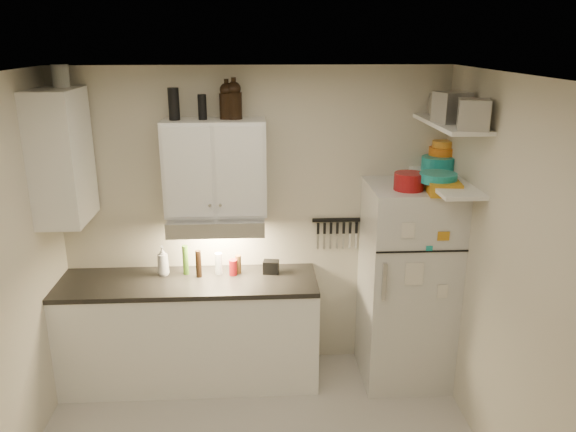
{
  "coord_description": "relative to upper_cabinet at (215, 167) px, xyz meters",
  "views": [
    {
      "loc": [
        0.03,
        -3.02,
        2.81
      ],
      "look_at": [
        0.25,
        0.9,
        1.55
      ],
      "focal_mm": 35.0,
      "sensor_mm": 36.0,
      "label": 1
    }
  ],
  "objects": [
    {
      "name": "ceiling",
      "position": [
        0.3,
        -1.33,
        0.78
      ],
      "size": [
        3.2,
        3.0,
        0.02
      ],
      "primitive_type": "cube",
      "color": "silver",
      "rests_on": "ground"
    },
    {
      "name": "tin_a",
      "position": [
        1.74,
        -0.36,
        0.5
      ],
      "size": [
        0.26,
        0.25,
        0.22
      ],
      "primitive_type": "cube",
      "rotation": [
        0.0,
        0.0,
        0.26
      ],
      "color": "#AAAAAD",
      "rests_on": "shelf_hi"
    },
    {
      "name": "thermos_a",
      "position": [
        -0.08,
        0.01,
        0.47
      ],
      "size": [
        0.09,
        0.09,
        0.19
      ],
      "primitive_type": "cylinder",
      "rotation": [
        0.0,
        0.0,
        -0.4
      ],
      "color": "black",
      "rests_on": "upper_cabinet"
    },
    {
      "name": "range_hood",
      "position": [
        0.0,
        -0.06,
        -0.44
      ],
      "size": [
        0.76,
        0.46,
        0.12
      ],
      "primitive_type": "cube",
      "color": "silver",
      "rests_on": "back_wall"
    },
    {
      "name": "dutch_oven",
      "position": [
        1.47,
        -0.3,
        -0.06
      ],
      "size": [
        0.29,
        0.29,
        0.13
      ],
      "primitive_type": "cylinder",
      "rotation": [
        0.0,
        0.0,
        0.33
      ],
      "color": "maroon",
      "rests_on": "fridge"
    },
    {
      "name": "bowl_yellow",
      "position": [
        1.85,
        0.1,
        0.15
      ],
      "size": [
        0.17,
        0.17,
        0.05
      ],
      "primitive_type": "cylinder",
      "color": "orange",
      "rests_on": "bowl_orange"
    },
    {
      "name": "back_wall",
      "position": [
        0.3,
        0.18,
        -0.53
      ],
      "size": [
        3.2,
        0.02,
        2.6
      ],
      "primitive_type": "cube",
      "color": "beige",
      "rests_on": "ground"
    },
    {
      "name": "countertop",
      "position": [
        -0.25,
        -0.14,
        -0.93
      ],
      "size": [
        2.1,
        0.62,
        0.04
      ],
      "primitive_type": "cube",
      "color": "black",
      "rests_on": "base_cabinet"
    },
    {
      "name": "bowl_teal",
      "position": [
        1.8,
        0.03,
        0.0
      ],
      "size": [
        0.27,
        0.27,
        0.11
      ],
      "primitive_type": "cylinder",
      "color": "teal",
      "rests_on": "shelf_lo"
    },
    {
      "name": "right_wall",
      "position": [
        1.91,
        -1.33,
        -0.53
      ],
      "size": [
        0.02,
        3.0,
        2.6
      ],
      "primitive_type": "cube",
      "color": "beige",
      "rests_on": "ground"
    },
    {
      "name": "side_jar",
      "position": [
        -1.11,
        -0.01,
        0.71
      ],
      "size": [
        0.16,
        0.16,
        0.17
      ],
      "primitive_type": "cylinder",
      "rotation": [
        0.0,
        0.0,
        -0.35
      ],
      "color": "silver",
      "rests_on": "side_cabinet"
    },
    {
      "name": "shelf_lo",
      "position": [
        1.75,
        -0.31,
        -0.07
      ],
      "size": [
        0.3,
        0.95,
        0.03
      ],
      "primitive_type": "cube",
      "color": "white",
      "rests_on": "right_wall"
    },
    {
      "name": "red_jar",
      "position": [
        0.12,
        -0.05,
        -0.84
      ],
      "size": [
        0.07,
        0.07,
        0.13
      ],
      "primitive_type": "cylinder",
      "rotation": [
        0.0,
        0.0,
        -0.12
      ],
      "color": "maroon",
      "rests_on": "countertop"
    },
    {
      "name": "thermos_b",
      "position": [
        -0.29,
        -0.01,
        0.5
      ],
      "size": [
        0.1,
        0.1,
        0.24
      ],
      "primitive_type": "cylinder",
      "rotation": [
        0.0,
        0.0,
        -0.26
      ],
      "color": "black",
      "rests_on": "upper_cabinet"
    },
    {
      "name": "oil_bottle",
      "position": [
        -0.28,
        -0.01,
        -0.78
      ],
      "size": [
        0.06,
        0.06,
        0.25
      ],
      "primitive_type": "cylinder",
      "rotation": [
        0.0,
        0.0,
        -0.25
      ],
      "color": "#406F1B",
      "rests_on": "countertop"
    },
    {
      "name": "plates",
      "position": [
        1.67,
        -0.37,
        -0.02
      ],
      "size": [
        0.35,
        0.35,
        0.07
      ],
      "primitive_type": "cylinder",
      "rotation": [
        0.0,
        0.0,
        -0.33
      ],
      "color": "teal",
      "rests_on": "shelf_lo"
    },
    {
      "name": "shelf_hi",
      "position": [
        1.75,
        -0.31,
        0.38
      ],
      "size": [
        0.3,
        0.95,
        0.03
      ],
      "primitive_type": "cube",
      "color": "white",
      "rests_on": "right_wall"
    },
    {
      "name": "pepper_mill",
      "position": [
        0.16,
        -0.01,
        -0.83
      ],
      "size": [
        0.06,
        0.06,
        0.16
      ],
      "primitive_type": "cylinder",
      "rotation": [
        0.0,
        0.0,
        0.35
      ],
      "color": "brown",
      "rests_on": "countertop"
    },
    {
      "name": "soap_bottle",
      "position": [
        -0.46,
        -0.01,
        -0.76
      ],
      "size": [
        0.13,
        0.14,
        0.28
      ],
      "primitive_type": "imported",
      "rotation": [
        0.0,
        0.0,
        0.29
      ],
      "color": "white",
      "rests_on": "countertop"
    },
    {
      "name": "tin_b",
      "position": [
        1.77,
        -0.68,
        0.49
      ],
      "size": [
        0.25,
        0.25,
        0.2
      ],
      "primitive_type": "cube",
      "rotation": [
        0.0,
        0.0,
        -0.3
      ],
      "color": "#AAAAAD",
      "rests_on": "shelf_hi"
    },
    {
      "name": "growler_a",
      "position": [
        0.11,
        0.04,
        0.52
      ],
      "size": [
        0.14,
        0.14,
        0.28
      ],
      "primitive_type": null,
      "rotation": [
        0.0,
        0.0,
        -0.21
      ],
      "color": "black",
      "rests_on": "upper_cabinet"
    },
    {
      "name": "caddy",
      "position": [
        0.43,
        -0.03,
        -0.85
      ],
      "size": [
        0.14,
        0.11,
        0.11
      ],
      "primitive_type": "cube",
      "rotation": [
        0.0,
        0.0,
        -0.15
      ],
      "color": "black",
      "rests_on": "countertop"
    },
    {
      "name": "bowl_orange",
      "position": [
        1.85,
        0.1,
        0.09
      ],
      "size": [
        0.21,
        0.21,
        0.06
      ],
      "primitive_type": "cylinder",
      "color": "orange",
      "rests_on": "bowl_teal"
    },
    {
      "name": "clear_bottle",
      "position": [
        -0.0,
        -0.02,
        -0.81
      ],
      "size": [
        0.08,
        0.08,
        0.18
      ],
      "primitive_type": "cylinder",
      "rotation": [
        0.0,
        0.0,
        -0.42
      ],
      "color": "silver",
      "rests_on": "countertop"
    },
    {
      "name": "book_stack",
      "position": [
        1.7,
        -0.42,
        -0.08
      ],
      "size": [
        0.26,
        0.31,
        0.1
      ],
      "primitive_type": "cube",
      "rotation": [
        0.0,
        0.0,
        -0.13
      ],
      "color": "#C38418",
      "rests_on": "fridge"
    },
    {
      "name": "side_cabinet",
      "position": [
        -1.14,
        -0.14,
        0.12
      ],
      "size": [
        0.33,
        0.55,
        1.0
      ],
      "primitive_type": "cube",
      "color": "white",
      "rests_on": "left_wall"
    },
    {
      "name": "vinegar_bottle",
      "position": [
        -0.16,
        -0.07,
        -0.79
      ],
      "size": [
        0.05,
        0.05,
        0.23
      ],
      "primitive_type": "cylinder",
      "rotation": [
        0.0,
        0.0,
        -0.07
      ],
      "color": "black",
      "rests_on": "countertop"
    },
    {
      "name": "knife_strip",
      "position": [
        1.0,
        0.15,
        -0.51
      ],
      "size": [
        0.42,
        0.02,
        0.03
      ],
      "primitive_type": "cube",
      "color": "black",
      "rests_on": "back_wall"
    },
    {
      "name": "upper_cabinet",
      "position": [
        0.0,
        0.0,
        0.0
      ],
      "size": [
        0.8,
        0.33,
        0.75
      ],
      "primitive_type": "cube",
      "color": "white",
      "rests_on": "back_wall"
    },
    {
      "name": "fridge",
      "position": [
        1.55,
        -0.18,
        -0.98
      ],
      "size": [
        0.7,
        0.68,
        1.7
      ],
      "primitive_type": "cube",
      "color": "silver",
      "rests_on": "floor"
    },
    {
      "name": "spice_jar",
      "position": [
        1.64,
        -0.19,
        -0.07
      ],
      "size": [
        0.07,
        0.07,
        0.11
      ],
      "primitive_type": "cylinder",
      "rotation": [
        0.0,
        0.0,
        0.01
      ],
      "color": "silver",
      "rests_on": "fridge"
    },
    {
      "name": "growler_b",
      "position": [
        0.16,
        0.03,
        0.52
      ],
      "size": [
        0.14,
        0.14,
        0.29
      ],
      "primitive_type": null,
      "rotation": [
        0.0,
        0.0,
        -0.13
      ],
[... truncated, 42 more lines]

